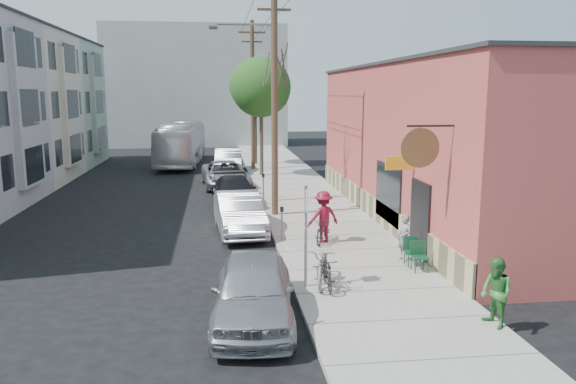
{
  "coord_description": "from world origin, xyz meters",
  "views": [
    {
      "loc": [
        0.05,
        -17.99,
        5.4
      ],
      "look_at": [
        2.76,
        3.76,
        1.5
      ],
      "focal_mm": 35.0,
      "sensor_mm": 36.0,
      "label": 1
    }
  ],
  "objects": [
    {
      "name": "utility_pole_near",
      "position": [
        2.39,
        5.87,
        5.41
      ],
      "size": [
        3.57,
        0.28,
        10.0
      ],
      "color": "#503A28",
      "rests_on": "sidewalk"
    },
    {
      "name": "ground",
      "position": [
        0.0,
        0.0,
        0.0
      ],
      "size": [
        120.0,
        120.0,
        0.0
      ],
      "primitive_type": "plane",
      "color": "black"
    },
    {
      "name": "car_2",
      "position": [
        0.8,
        8.6,
        0.69
      ],
      "size": [
        2.39,
        4.95,
        1.39
      ],
      "primitive_type": "imported",
      "rotation": [
        0.0,
        0.0,
        0.09
      ],
      "color": "black",
      "rests_on": "ground"
    },
    {
      "name": "cyclist_bike",
      "position": [
        3.68,
        1.06,
        0.6
      ],
      "size": [
        1.23,
        1.81,
        0.9
      ],
      "primitive_type": "imported",
      "rotation": [
        0.0,
        0.0,
        -0.41
      ],
      "color": "black",
      "rests_on": "sidewalk"
    },
    {
      "name": "patio_chair_b",
      "position": [
        5.92,
        -2.56,
        0.59
      ],
      "size": [
        0.54,
        0.54,
        0.88
      ],
      "primitive_type": null,
      "rotation": [
        0.0,
        0.0,
        -0.09
      ],
      "color": "#114026",
      "rests_on": "sidewalk"
    },
    {
      "name": "sidewalk",
      "position": [
        4.25,
        11.0,
        0.07
      ],
      "size": [
        4.5,
        58.0,
        0.15
      ],
      "primitive_type": "cube",
      "color": "#A4A098",
      "rests_on": "ground"
    },
    {
      "name": "parked_bike_b",
      "position": [
        2.84,
        -3.28,
        0.69
      ],
      "size": [
        1.18,
        2.16,
        1.08
      ],
      "primitive_type": "imported",
      "rotation": [
        0.0,
        0.0,
        -0.24
      ],
      "color": "slate",
      "rests_on": "sidewalk"
    },
    {
      "name": "patron_grey",
      "position": [
        5.8,
        -1.46,
        0.89
      ],
      "size": [
        0.53,
        0.64,
        1.49
      ],
      "primitive_type": "imported",
      "rotation": [
        0.0,
        0.0,
        -1.19
      ],
      "color": "gray",
      "rests_on": "sidewalk"
    },
    {
      "name": "car_3",
      "position": [
        0.41,
        14.17,
        0.74
      ],
      "size": [
        2.94,
        5.55,
        1.49
      ],
      "primitive_type": "imported",
      "rotation": [
        0.0,
        0.0,
        0.09
      ],
      "color": "#96969D",
      "rests_on": "ground"
    },
    {
      "name": "cyclist",
      "position": [
        3.68,
        1.06,
        1.07
      ],
      "size": [
        1.34,
        1.02,
        1.84
      ],
      "primitive_type": "imported",
      "rotation": [
        0.0,
        0.0,
        3.46
      ],
      "color": "maroon",
      "rests_on": "sidewalk"
    },
    {
      "name": "patron_green",
      "position": [
        6.2,
        -6.62,
        0.95
      ],
      "size": [
        0.74,
        0.88,
        1.6
      ],
      "primitive_type": "imported",
      "rotation": [
        0.0,
        0.0,
        -1.38
      ],
      "color": "#317930",
      "rests_on": "sidewalk"
    },
    {
      "name": "tree_leafy_mid",
      "position": [
        2.8,
        17.81,
        5.71
      ],
      "size": [
        3.79,
        3.79,
        7.47
      ],
      "color": "#44392C",
      "rests_on": "sidewalk"
    },
    {
      "name": "parking_meter_near",
      "position": [
        2.25,
        1.44,
        0.98
      ],
      "size": [
        0.14,
        0.14,
        1.24
      ],
      "color": "slate",
      "rests_on": "sidewalk"
    },
    {
      "name": "patio_chair_a",
      "position": [
        5.89,
        -2.02,
        0.59
      ],
      "size": [
        0.61,
        0.61,
        0.88
      ],
      "primitive_type": null,
      "rotation": [
        0.0,
        0.0,
        -0.24
      ],
      "color": "#114026",
      "rests_on": "sidewalk"
    },
    {
      "name": "tree_leafy_far",
      "position": [
        2.8,
        23.6,
        5.86
      ],
      "size": [
        3.75,
        3.75,
        7.6
      ],
      "color": "#44392C",
      "rests_on": "sidewalk"
    },
    {
      "name": "cafe_building",
      "position": [
        8.99,
        4.99,
        3.3
      ],
      "size": [
        6.6,
        20.2,
        6.61
      ],
      "color": "#BA4945",
      "rests_on": "ground"
    },
    {
      "name": "car_1",
      "position": [
        0.8,
        3.34,
        0.78
      ],
      "size": [
        2.05,
        4.86,
        1.56
      ],
      "primitive_type": "imported",
      "rotation": [
        0.0,
        0.0,
        0.09
      ],
      "color": "silver",
      "rests_on": "ground"
    },
    {
      "name": "parking_meter_far",
      "position": [
        2.25,
        9.64,
        0.98
      ],
      "size": [
        0.14,
        0.14,
        1.24
      ],
      "color": "slate",
      "rests_on": "sidewalk"
    },
    {
      "name": "parked_bike_a",
      "position": [
        2.9,
        -3.68,
        0.6
      ],
      "size": [
        0.48,
        1.53,
        0.91
      ],
      "primitive_type": "imported",
      "rotation": [
        0.0,
        0.0,
        -0.04
      ],
      "color": "black",
      "rests_on": "sidewalk"
    },
    {
      "name": "end_cap_building",
      "position": [
        -2.0,
        42.0,
        6.0
      ],
      "size": [
        18.0,
        8.0,
        12.0
      ],
      "primitive_type": "cube",
      "color": "#ACABA7",
      "rests_on": "ground"
    },
    {
      "name": "utility_pole_far",
      "position": [
        2.45,
        20.8,
        5.34
      ],
      "size": [
        1.8,
        0.28,
        10.0
      ],
      "color": "#503A28",
      "rests_on": "sidewalk"
    },
    {
      "name": "bus",
      "position": [
        -2.73,
        25.13,
        1.57
      ],
      "size": [
        3.26,
        11.41,
        3.14
      ],
      "primitive_type": "imported",
      "rotation": [
        0.0,
        0.0,
        -0.06
      ],
      "color": "silver",
      "rests_on": "ground"
    },
    {
      "name": "car_4",
      "position": [
        0.7,
        19.85,
        0.83
      ],
      "size": [
        1.89,
        5.06,
        1.65
      ],
      "primitive_type": "imported",
      "rotation": [
        0.0,
        0.0,
        -0.03
      ],
      "color": "#ADAFB4",
      "rests_on": "ground"
    },
    {
      "name": "car_0",
      "position": [
        0.8,
        -5.37,
        0.8
      ],
      "size": [
        2.25,
        4.81,
        1.59
      ],
      "primitive_type": "imported",
      "rotation": [
        0.0,
        0.0,
        -0.08
      ],
      "color": "#9B9CA3",
      "rests_on": "ground"
    },
    {
      "name": "tree_bare",
      "position": [
        2.8,
        9.05,
        3.08
      ],
      "size": [
        0.24,
        0.24,
        5.85
      ],
      "color": "#44392C",
      "rests_on": "sidewalk"
    },
    {
      "name": "sign_post",
      "position": [
        2.35,
        -3.43,
        1.83
      ],
      "size": [
        0.07,
        0.45,
        2.8
      ],
      "color": "slate",
      "rests_on": "sidewalk"
    }
  ]
}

